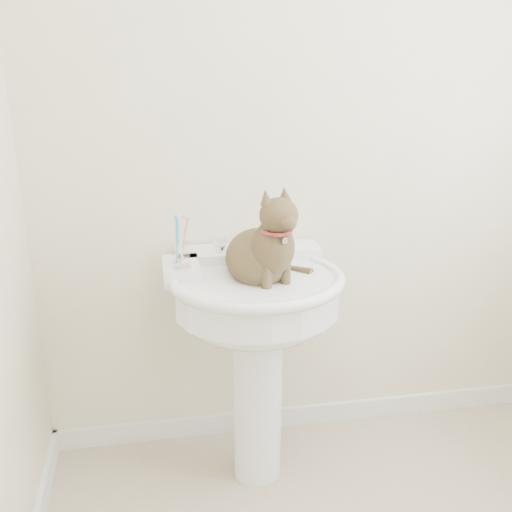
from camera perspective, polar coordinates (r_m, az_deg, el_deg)
name	(u,v)px	position (r m, az deg, el deg)	size (l,w,h in m)	color
wall_back	(318,144)	(2.34, 5.88, 10.58)	(2.20, 0.00, 2.50)	beige
baseboard_back	(309,414)	(2.78, 5.05, -14.79)	(2.20, 0.02, 0.09)	white
pedestal_sink	(256,315)	(2.16, 0.03, -5.65)	(0.64, 0.62, 0.88)	white
faucet	(250,241)	(2.22, -0.60, 1.45)	(0.28, 0.12, 0.14)	silver
soap_bar	(267,239)	(2.33, 1.05, 1.59)	(0.09, 0.06, 0.03)	gold
toothbrush_cup	(181,254)	(2.08, -7.15, 0.15)	(0.07, 0.07, 0.18)	silver
cat	(263,252)	(2.06, 0.63, 0.40)	(0.25, 0.32, 0.46)	brown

